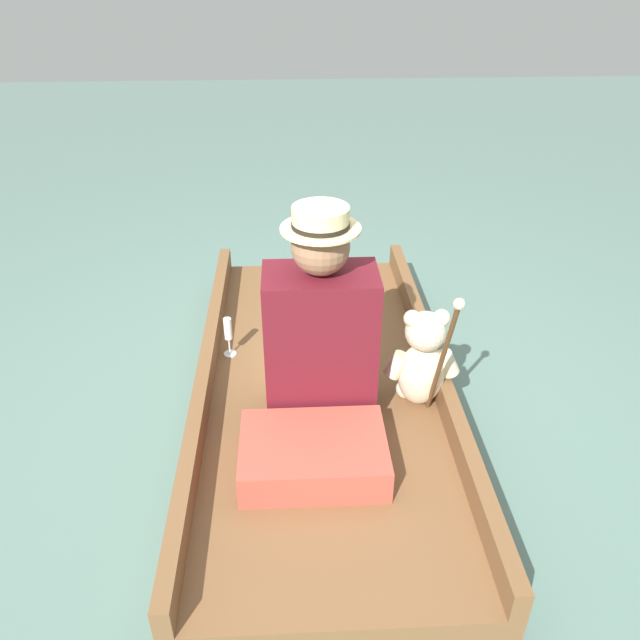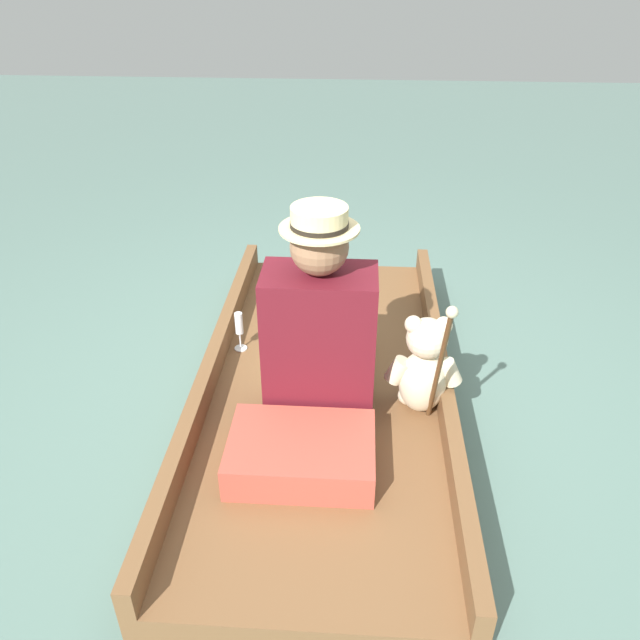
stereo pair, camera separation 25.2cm
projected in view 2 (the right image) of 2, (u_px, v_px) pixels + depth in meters
The scene contains 7 objects.
ground_plane at pixel (325, 406), 2.96m from camera, with size 16.00×16.00×0.00m, color slate.
punt_boat at pixel (325, 392), 2.91m from camera, with size 1.12×2.43×0.26m.
seat_cushion at pixel (301, 453), 2.39m from camera, with size 0.56×0.39×0.14m.
seated_person at pixel (320, 334), 2.59m from camera, with size 0.45×0.74×0.93m.
teddy_bear at pixel (424, 367), 2.61m from camera, with size 0.33×0.19×0.47m.
wine_glass at pixel (239, 327), 3.05m from camera, with size 0.06×0.06×0.21m.
walking_cane at pixel (441, 357), 2.34m from camera, with size 0.04×0.29×0.69m.
Camera 2 is at (0.13, -2.30, 1.90)m, focal length 35.00 mm.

